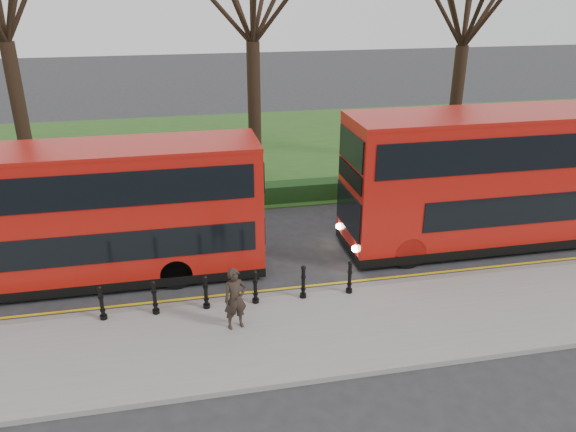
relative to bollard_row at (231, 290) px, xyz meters
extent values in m
plane|color=#28282B|center=(0.44, 1.35, -0.65)|extent=(120.00, 120.00, 0.00)
cube|color=gray|center=(0.44, -1.65, -0.57)|extent=(60.00, 4.00, 0.15)
cube|color=slate|center=(0.44, 0.35, -0.57)|extent=(60.00, 0.25, 0.16)
cube|color=#2C4E1A|center=(0.44, 16.35, -0.62)|extent=(60.00, 18.00, 0.06)
cube|color=black|center=(0.44, 8.15, -0.25)|extent=(60.00, 0.90, 0.80)
cube|color=yellow|center=(0.44, 0.65, -0.64)|extent=(60.00, 0.10, 0.01)
cube|color=yellow|center=(0.44, 0.85, -0.64)|extent=(60.00, 0.10, 0.01)
cylinder|color=black|center=(-7.56, 11.35, 2.61)|extent=(0.60, 0.60, 6.51)
cylinder|color=black|center=(2.44, 11.35, 2.51)|extent=(0.60, 0.60, 6.31)
cylinder|color=black|center=(12.44, 11.35, 2.32)|extent=(0.60, 0.60, 5.95)
cylinder|color=black|center=(-3.54, 0.00, 0.00)|extent=(0.15, 0.15, 1.00)
cylinder|color=black|center=(-2.13, 0.00, 0.00)|extent=(0.15, 0.15, 1.00)
cylinder|color=black|center=(-0.71, 0.00, 0.00)|extent=(0.15, 0.15, 1.00)
cylinder|color=black|center=(0.71, 0.00, 0.00)|extent=(0.15, 0.15, 1.00)
cylinder|color=black|center=(2.13, 0.00, 0.00)|extent=(0.15, 0.15, 1.00)
cylinder|color=black|center=(3.54, 0.00, 0.00)|extent=(0.15, 0.15, 1.00)
cube|color=#A8140E|center=(-4.16, 2.68, 1.68)|extent=(10.80, 2.45, 3.98)
cube|color=black|center=(-4.16, 2.68, -0.36)|extent=(10.82, 2.47, 0.29)
cube|color=black|center=(-3.37, 1.44, 0.97)|extent=(8.64, 0.04, 0.93)
cube|color=black|center=(-4.16, 1.44, 2.74)|extent=(10.21, 0.04, 1.03)
cylinder|color=black|center=(-1.51, 1.60, -0.16)|extent=(0.98, 0.29, 0.98)
cylinder|color=black|center=(-1.51, 3.76, -0.16)|extent=(0.98, 0.29, 0.98)
cube|color=#A8140E|center=(10.27, 2.63, 1.92)|extent=(11.93, 2.71, 4.39)
cube|color=black|center=(10.27, 2.63, -0.32)|extent=(11.95, 2.73, 0.33)
cube|color=black|center=(11.13, 1.27, 1.14)|extent=(9.54, 0.04, 1.03)
cube|color=black|center=(10.27, 1.27, 3.09)|extent=(11.28, 0.04, 1.14)
cube|color=black|center=(4.28, 2.63, 2.28)|extent=(0.06, 2.39, 0.60)
cylinder|color=black|center=(6.04, 1.44, -0.11)|extent=(1.08, 0.33, 1.08)
cylinder|color=black|center=(6.04, 3.82, -0.11)|extent=(1.08, 0.33, 1.08)
cylinder|color=black|center=(13.19, 3.82, -0.11)|extent=(1.08, 0.33, 1.08)
imported|color=black|center=(0.01, -1.12, 0.37)|extent=(0.71, 0.55, 1.74)
camera|label=1|loc=(-1.21, -13.96, 8.17)|focal=35.00mm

